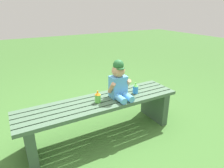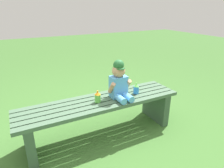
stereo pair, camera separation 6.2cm
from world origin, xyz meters
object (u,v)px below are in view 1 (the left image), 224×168
(sippy_cup_right, at_px, (136,88))
(park_bench, at_px, (101,112))
(child_figure, at_px, (119,81))
(sippy_cup_left, at_px, (98,97))

(sippy_cup_right, bearing_deg, park_bench, 177.35)
(child_figure, height_order, sippy_cup_left, child_figure)
(child_figure, distance_m, sippy_cup_right, 0.24)
(park_bench, height_order, child_figure, child_figure)
(park_bench, xyz_separation_m, sippy_cup_right, (0.42, -0.02, 0.19))
(park_bench, bearing_deg, sippy_cup_right, -2.65)
(sippy_cup_left, bearing_deg, park_bench, 23.51)
(park_bench, relative_size, child_figure, 4.19)
(child_figure, bearing_deg, sippy_cup_right, -0.67)
(child_figure, xyz_separation_m, sippy_cup_right, (0.21, -0.00, -0.12))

